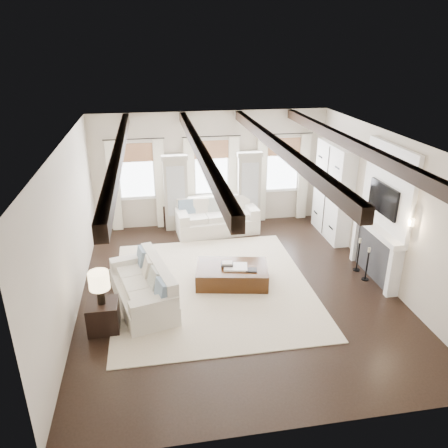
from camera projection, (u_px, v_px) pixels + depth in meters
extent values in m
plane|color=black|center=(237.00, 288.00, 9.39)|extent=(7.50, 7.50, 0.00)
cube|color=beige|center=(211.00, 169.00, 12.18)|extent=(6.50, 0.04, 3.20)
cube|color=beige|center=(297.00, 334.00, 5.37)|extent=(6.50, 0.04, 3.20)
cube|color=beige|center=(69.00, 231.00, 8.27)|extent=(0.04, 7.50, 3.20)
cube|color=beige|center=(387.00, 210.00, 9.27)|extent=(0.04, 7.50, 3.20)
cube|color=white|center=(238.00, 140.00, 8.15)|extent=(6.50, 7.50, 0.04)
cube|color=black|center=(119.00, 151.00, 7.85)|extent=(0.16, 7.40, 0.22)
cube|color=black|center=(199.00, 148.00, 8.08)|extent=(0.16, 7.40, 0.22)
cube|color=black|center=(277.00, 145.00, 8.31)|extent=(0.16, 7.40, 0.22)
cube|color=black|center=(348.00, 143.00, 8.54)|extent=(0.16, 7.40, 0.22)
cube|color=white|center=(136.00, 171.00, 11.81)|extent=(0.90, 0.03, 1.45)
cube|color=#A6704D|center=(135.00, 153.00, 11.55)|extent=(0.94, 0.04, 0.50)
cube|color=white|center=(114.00, 187.00, 11.77)|extent=(0.28, 0.08, 2.50)
cube|color=white|center=(160.00, 185.00, 11.96)|extent=(0.28, 0.08, 2.50)
cylinder|color=black|center=(134.00, 139.00, 11.36)|extent=(1.60, 0.02, 0.02)
cube|color=white|center=(211.00, 168.00, 12.13)|extent=(0.90, 0.03, 1.45)
cube|color=#A6704D|center=(211.00, 150.00, 11.87)|extent=(0.94, 0.04, 0.50)
cube|color=white|center=(190.00, 183.00, 12.09)|extent=(0.28, 0.08, 2.50)
cube|color=white|center=(234.00, 181.00, 12.28)|extent=(0.28, 0.08, 2.50)
cylinder|color=black|center=(211.00, 136.00, 11.68)|extent=(1.60, 0.02, 0.02)
cube|color=white|center=(282.00, 165.00, 12.45)|extent=(0.90, 0.03, 1.45)
cube|color=#A6704D|center=(284.00, 147.00, 12.19)|extent=(0.94, 0.04, 0.50)
cube|color=white|center=(262.00, 180.00, 12.41)|extent=(0.28, 0.08, 2.50)
cube|color=white|center=(303.00, 177.00, 12.60)|extent=(0.28, 0.08, 2.50)
cylinder|color=black|center=(285.00, 134.00, 12.00)|extent=(1.60, 0.02, 0.02)
cube|color=#ABA596|center=(176.00, 194.00, 12.05)|extent=(0.64, 0.38, 2.00)
cube|color=#B2B7BA|center=(176.00, 191.00, 11.81)|extent=(0.48, 0.02, 1.40)
cube|color=#ABA596|center=(174.00, 157.00, 11.64)|extent=(0.70, 0.42, 0.12)
cube|color=#ABA596|center=(248.00, 190.00, 12.37)|extent=(0.64, 0.38, 2.00)
cube|color=#B2B7BA|center=(250.00, 187.00, 12.13)|extent=(0.48, 0.02, 1.40)
cube|color=#ABA596|center=(249.00, 154.00, 11.96)|extent=(0.70, 0.42, 0.12)
cube|color=#28282A|center=(377.00, 254.00, 9.67)|extent=(0.18, 1.50, 1.10)
cube|color=black|center=(374.00, 260.00, 9.72)|extent=(0.10, 0.90, 0.70)
cube|color=white|center=(394.00, 272.00, 8.92)|extent=(0.26, 0.14, 1.10)
cube|color=white|center=(358.00, 239.00, 10.41)|extent=(0.26, 0.14, 1.10)
cube|color=white|center=(377.00, 229.00, 9.42)|extent=(0.32, 1.90, 0.12)
cube|color=white|center=(388.00, 188.00, 9.07)|extent=(0.10, 1.90, 1.80)
cube|color=black|center=(384.00, 199.00, 9.16)|extent=(0.07, 1.10, 0.64)
cylinder|color=#FFD899|center=(412.00, 222.00, 8.25)|extent=(0.10, 0.10, 0.14)
cube|color=silver|center=(333.00, 191.00, 11.51)|extent=(0.40, 1.70, 2.50)
cube|color=black|center=(325.00, 192.00, 11.48)|extent=(0.01, 0.02, 2.40)
cube|color=beige|center=(213.00, 286.00, 9.47)|extent=(4.16, 4.64, 0.02)
cube|color=silver|center=(217.00, 225.00, 12.09)|extent=(2.28, 1.18, 0.42)
cube|color=silver|center=(213.00, 204.00, 12.25)|extent=(2.11, 0.41, 0.52)
cube|color=silver|center=(182.00, 216.00, 11.73)|extent=(0.35, 0.96, 0.27)
cube|color=silver|center=(250.00, 210.00, 12.18)|extent=(0.35, 0.96, 0.27)
cube|color=silver|center=(195.00, 218.00, 11.79)|extent=(0.64, 0.68, 0.15)
cube|color=silver|center=(217.00, 216.00, 11.93)|extent=(0.64, 0.68, 0.15)
cube|color=silver|center=(239.00, 214.00, 12.07)|extent=(0.64, 0.68, 0.15)
cube|color=slate|center=(187.00, 208.00, 11.89)|extent=(0.46, 0.27, 0.46)
cube|color=silver|center=(201.00, 206.00, 11.98)|extent=(0.46, 0.27, 0.46)
cube|color=beige|center=(215.00, 205.00, 12.07)|extent=(0.46, 0.27, 0.46)
cube|color=slate|center=(229.00, 204.00, 12.17)|extent=(0.46, 0.27, 0.46)
cube|color=silver|center=(242.00, 203.00, 12.26)|extent=(0.46, 0.27, 0.46)
cube|color=silver|center=(143.00, 296.00, 8.75)|extent=(1.41, 2.23, 0.39)
cube|color=silver|center=(159.00, 273.00, 8.71)|extent=(0.69, 1.96, 0.49)
cube|color=silver|center=(131.00, 262.00, 9.39)|extent=(0.92, 0.46, 0.26)
cube|color=silver|center=(154.00, 305.00, 7.86)|extent=(0.92, 0.46, 0.26)
cube|color=silver|center=(133.00, 272.00, 9.11)|extent=(0.71, 0.68, 0.14)
cube|color=silver|center=(139.00, 285.00, 8.63)|extent=(0.71, 0.68, 0.14)
cube|color=silver|center=(147.00, 299.00, 8.15)|extent=(0.71, 0.68, 0.14)
cube|color=slate|center=(142.00, 258.00, 9.26)|extent=(0.31, 0.45, 0.43)
cube|color=silver|center=(147.00, 268.00, 8.85)|extent=(0.31, 0.45, 0.43)
cube|color=beige|center=(154.00, 279.00, 8.43)|extent=(0.31, 0.45, 0.43)
cube|color=slate|center=(161.00, 291.00, 8.02)|extent=(0.31, 0.45, 0.43)
cube|color=black|center=(232.00, 275.00, 9.52)|extent=(1.68, 1.23, 0.40)
cube|color=white|center=(236.00, 267.00, 9.39)|extent=(0.56, 0.47, 0.04)
cube|color=#262628|center=(227.00, 264.00, 9.42)|extent=(0.29, 0.24, 0.04)
cube|color=beige|center=(227.00, 263.00, 9.40)|extent=(0.25, 0.21, 0.03)
cube|color=#262628|center=(251.00, 270.00, 9.28)|extent=(0.27, 0.22, 0.03)
cube|color=black|center=(103.00, 316.00, 7.97)|extent=(0.56, 0.56, 0.56)
cylinder|color=black|center=(101.00, 296.00, 7.80)|extent=(0.14, 0.14, 0.30)
cylinder|color=#F9D89E|center=(99.00, 280.00, 7.68)|extent=(0.37, 0.37, 0.33)
cube|color=black|center=(171.00, 214.00, 12.53)|extent=(0.43, 0.43, 0.64)
cylinder|color=black|center=(170.00, 198.00, 12.34)|extent=(0.15, 0.15, 0.32)
cylinder|color=#F9D89E|center=(169.00, 187.00, 12.21)|extent=(0.39, 0.39, 0.34)
cylinder|color=black|center=(365.00, 279.00, 9.73)|extent=(0.16, 0.16, 0.02)
cylinder|color=black|center=(367.00, 266.00, 9.60)|extent=(0.03, 0.03, 0.70)
cylinder|color=beige|center=(369.00, 250.00, 9.45)|extent=(0.06, 0.06, 0.10)
cylinder|color=black|center=(356.00, 270.00, 10.13)|extent=(0.16, 0.16, 0.02)
cylinder|color=black|center=(358.00, 256.00, 10.00)|extent=(0.03, 0.03, 0.71)
cylinder|color=beige|center=(360.00, 241.00, 9.84)|extent=(0.06, 0.06, 0.10)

